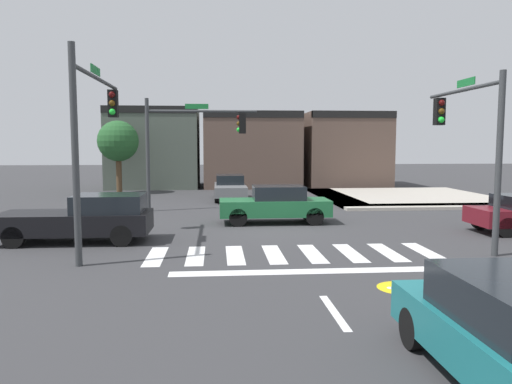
% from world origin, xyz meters
% --- Properties ---
extents(ground_plane, '(120.00, 120.00, 0.00)m').
position_xyz_m(ground_plane, '(0.00, 0.00, 0.00)').
color(ground_plane, '#353538').
extents(crosswalk_near, '(8.39, 2.48, 0.01)m').
position_xyz_m(crosswalk_near, '(0.00, -4.50, 0.00)').
color(crosswalk_near, silver).
rests_on(crosswalk_near, ground_plane).
extents(lane_markings, '(6.80, 18.75, 0.01)m').
position_xyz_m(lane_markings, '(1.16, -11.43, 0.00)').
color(lane_markings, white).
rests_on(lane_markings, ground_plane).
extents(bike_detector_marking, '(1.07, 1.07, 0.01)m').
position_xyz_m(bike_detector_marking, '(1.86, -8.07, 0.00)').
color(bike_detector_marking, yellow).
rests_on(bike_detector_marking, ground_plane).
extents(curb_corner_northeast, '(10.00, 10.60, 0.15)m').
position_xyz_m(curb_corner_northeast, '(8.49, 9.42, 0.07)').
color(curb_corner_northeast, '#B2AA9E').
rests_on(curb_corner_northeast, ground_plane).
extents(storefront_row, '(20.65, 6.07, 5.82)m').
position_xyz_m(storefront_row, '(0.19, 18.85, 2.84)').
color(storefront_row, '#4C564C').
rests_on(storefront_row, ground_plane).
extents(traffic_signal_northwest, '(5.26, 0.32, 5.33)m').
position_xyz_m(traffic_signal_northwest, '(-3.39, 5.19, 3.62)').
color(traffic_signal_northwest, '#383A3D').
rests_on(traffic_signal_northwest, ground_plane).
extents(traffic_signal_southeast, '(0.32, 4.60, 5.25)m').
position_xyz_m(traffic_signal_southeast, '(5.69, -3.46, 3.66)').
color(traffic_signal_southeast, '#383A3D').
rests_on(traffic_signal_southeast, ground_plane).
extents(traffic_signal_southwest, '(0.32, 5.53, 5.74)m').
position_xyz_m(traffic_signal_southwest, '(-5.82, -3.31, 3.93)').
color(traffic_signal_southwest, '#383A3D').
rests_on(traffic_signal_southwest, ground_plane).
extents(car_green, '(4.42, 1.72, 1.51)m').
position_xyz_m(car_green, '(0.16, 1.17, 0.77)').
color(car_green, '#1E6638').
rests_on(car_green, ground_plane).
extents(car_black, '(4.79, 1.93, 1.55)m').
position_xyz_m(car_black, '(-6.52, -2.17, 0.78)').
color(car_black, black).
rests_on(car_black, ground_plane).
extents(car_gray, '(1.78, 4.36, 1.41)m').
position_xyz_m(car_gray, '(-1.42, 9.87, 0.72)').
color(car_gray, slate).
rests_on(car_gray, ground_plane).
extents(roadside_tree, '(2.63, 2.63, 4.71)m').
position_xyz_m(roadside_tree, '(-8.50, 14.00, 3.36)').
color(roadside_tree, '#4C3823').
rests_on(roadside_tree, ground_plane).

